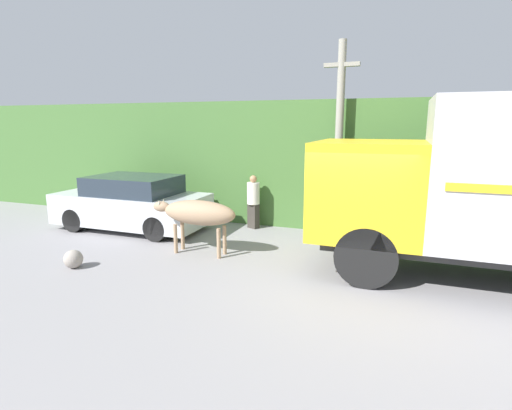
{
  "coord_description": "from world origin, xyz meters",
  "views": [
    {
      "loc": [
        0.99,
        -7.7,
        3.01
      ],
      "look_at": [
        -2.03,
        0.49,
        1.22
      ],
      "focal_mm": 28.0,
      "sensor_mm": 36.0,
      "label": 1
    }
  ],
  "objects_px": {
    "parked_suv": "(132,203)",
    "roadside_rock": "(73,259)",
    "utility_pole": "(339,137)",
    "pedestrian_on_hill": "(253,200)",
    "brown_cow": "(198,213)"
  },
  "relations": [
    {
      "from": "brown_cow",
      "to": "parked_suv",
      "type": "bearing_deg",
      "value": 152.54
    },
    {
      "from": "utility_pole",
      "to": "brown_cow",
      "type": "bearing_deg",
      "value": -135.85
    },
    {
      "from": "brown_cow",
      "to": "roadside_rock",
      "type": "relative_size",
      "value": 5.43
    },
    {
      "from": "brown_cow",
      "to": "pedestrian_on_hill",
      "type": "relative_size",
      "value": 1.37
    },
    {
      "from": "brown_cow",
      "to": "utility_pole",
      "type": "xyz_separation_m",
      "value": [
        2.77,
        2.69,
        1.7
      ]
    },
    {
      "from": "parked_suv",
      "to": "roadside_rock",
      "type": "xyz_separation_m",
      "value": [
        0.82,
        -3.09,
        -0.56
      ]
    },
    {
      "from": "pedestrian_on_hill",
      "to": "roadside_rock",
      "type": "height_order",
      "value": "pedestrian_on_hill"
    },
    {
      "from": "parked_suv",
      "to": "roadside_rock",
      "type": "height_order",
      "value": "parked_suv"
    },
    {
      "from": "pedestrian_on_hill",
      "to": "utility_pole",
      "type": "bearing_deg",
      "value": -155.09
    },
    {
      "from": "pedestrian_on_hill",
      "to": "roadside_rock",
      "type": "relative_size",
      "value": 3.95
    },
    {
      "from": "pedestrian_on_hill",
      "to": "parked_suv",
      "type": "bearing_deg",
      "value": 45.88
    },
    {
      "from": "brown_cow",
      "to": "pedestrian_on_hill",
      "type": "height_order",
      "value": "pedestrian_on_hill"
    },
    {
      "from": "pedestrian_on_hill",
      "to": "utility_pole",
      "type": "height_order",
      "value": "utility_pole"
    },
    {
      "from": "brown_cow",
      "to": "pedestrian_on_hill",
      "type": "xyz_separation_m",
      "value": [
        0.39,
        2.63,
        -0.13
      ]
    },
    {
      "from": "roadside_rock",
      "to": "utility_pole",
      "type": "bearing_deg",
      "value": 43.04
    }
  ]
}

